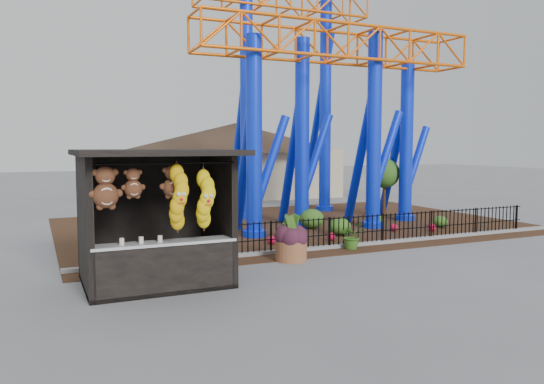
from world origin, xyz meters
name	(u,v)px	position (x,y,z in m)	size (l,w,h in m)	color
ground	(292,281)	(0.00, 0.00, 0.00)	(120.00, 120.00, 0.00)	slate
mulch_bed	(293,225)	(4.00, 8.00, 0.01)	(18.00, 12.00, 0.02)	#331E11
curb	(362,244)	(4.00, 3.00, 0.06)	(18.00, 0.18, 0.12)	gray
prize_booth	(156,219)	(-3.03, 0.90, 1.54)	(3.50, 3.40, 3.12)	black
picket_fence	(386,229)	(4.90, 3.00, 0.50)	(12.20, 0.06, 1.00)	black
roller_coaster	(315,66)	(5.12, 8.23, 6.44)	(11.00, 6.37, 10.82)	#0E2DF2
terracotta_planter	(291,251)	(0.96, 2.00, 0.29)	(0.88, 0.88, 0.57)	#945736
planter_foliage	(291,229)	(0.96, 2.00, 0.89)	(0.70, 0.70, 0.64)	#381625
potted_plant	(352,236)	(3.42, 2.70, 0.43)	(0.77, 0.66, 0.85)	#195117
landscaping	(334,223)	(4.58, 5.74, 0.33)	(7.91, 3.22, 0.76)	#315C1B
pavilion	(236,148)	(6.00, 20.00, 3.07)	(15.00, 15.00, 4.80)	#BFAD8C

